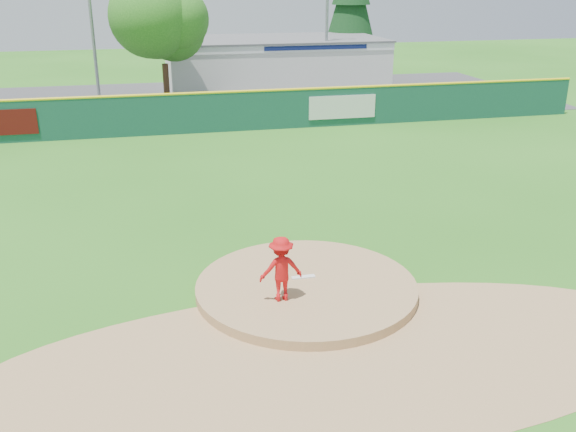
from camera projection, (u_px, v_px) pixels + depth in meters
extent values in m
plane|color=#286B19|center=(306.00, 292.00, 16.01)|extent=(120.00, 120.00, 0.00)
cylinder|color=#9E774C|center=(306.00, 292.00, 16.01)|extent=(5.50, 5.50, 0.50)
cube|color=white|center=(303.00, 277.00, 16.19)|extent=(0.60, 0.15, 0.04)
cylinder|color=#9E774C|center=(343.00, 357.00, 13.28)|extent=(15.40, 15.40, 0.01)
cube|color=#38383A|center=(198.00, 101.00, 40.63)|extent=(44.00, 16.00, 0.02)
imported|color=red|center=(281.00, 269.00, 14.86)|extent=(1.04, 0.62, 1.58)
imported|color=silver|center=(237.00, 106.00, 34.81)|extent=(5.62, 2.98, 1.50)
cube|color=silver|center=(274.00, 63.00, 45.91)|extent=(15.00, 8.00, 3.20)
cube|color=white|center=(287.00, 48.00, 41.75)|extent=(15.00, 0.06, 0.55)
cube|color=#0F194C|center=(316.00, 48.00, 42.15)|extent=(7.00, 0.03, 0.28)
cube|color=#59595B|center=(274.00, 39.00, 45.33)|extent=(15.20, 8.20, 0.12)
cube|color=silver|center=(342.00, 107.00, 33.42)|extent=(3.60, 0.04, 1.20)
cube|color=#154437|center=(215.00, 113.00, 32.07)|extent=(40.00, 0.10, 2.00)
cylinder|color=yellow|center=(214.00, 93.00, 31.72)|extent=(40.00, 0.14, 0.14)
cylinder|color=#382314|center=(166.00, 86.00, 37.92)|extent=(0.36, 0.36, 2.60)
sphere|color=#387F23|center=(163.00, 29.00, 36.78)|extent=(5.60, 5.60, 5.60)
cylinder|color=#382314|center=(349.00, 64.00, 51.34)|extent=(0.40, 0.40, 1.60)
cone|color=#113A16|center=(351.00, 2.00, 49.67)|extent=(4.40, 4.40, 7.90)
cylinder|color=gray|center=(90.00, 11.00, 37.42)|extent=(0.20, 0.20, 11.00)
cylinder|color=gray|center=(327.00, 15.00, 42.62)|extent=(0.20, 0.20, 10.00)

